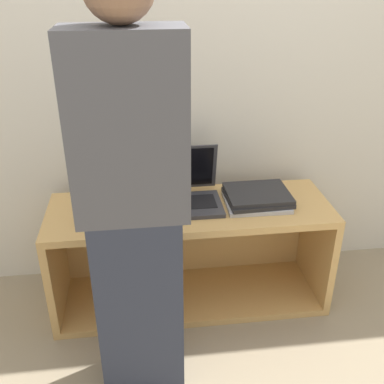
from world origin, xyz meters
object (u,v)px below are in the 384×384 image
laptop_open (189,192)px  laptop_stack_left (119,204)px  laptop_stack_right (257,198)px  person (133,205)px

laptop_open → laptop_stack_left: size_ratio=0.96×
laptop_stack_right → laptop_open: bearing=171.3°
person → laptop_stack_left: bearing=99.1°
laptop_open → laptop_stack_right: (0.34, -0.05, -0.02)m
person → laptop_stack_right: bearing=38.5°
laptop_stack_left → person: person is taller
laptop_stack_right → person: person is taller
laptop_stack_left → laptop_open: bearing=8.5°
laptop_stack_left → laptop_stack_right: 0.68m
laptop_open → person: bearing=-116.7°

